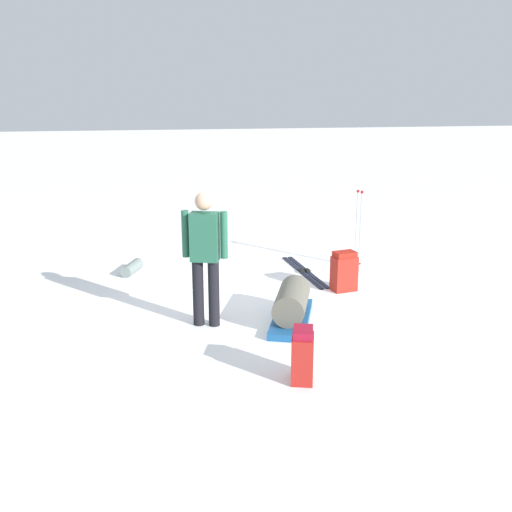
{
  "coord_description": "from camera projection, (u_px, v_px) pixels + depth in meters",
  "views": [
    {
      "loc": [
        -7.61,
        1.52,
        2.86
      ],
      "look_at": [
        0.0,
        0.0,
        0.7
      ],
      "focal_mm": 41.53,
      "sensor_mm": 36.0,
      "label": 1
    }
  ],
  "objects": [
    {
      "name": "sleeping_mat_rolled",
      "position": [
        132.0,
        268.0,
        9.64
      ],
      "size": [
        0.58,
        0.37,
        0.18
      ],
      "primitive_type": "cylinder",
      "rotation": [
        0.0,
        1.57,
        5.9
      ],
      "color": "slate",
      "rests_on": "ground_plane"
    },
    {
      "name": "ground_plane",
      "position": [
        256.0,
        304.0,
        8.24
      ],
      "size": [
        80.0,
        80.0,
        0.0
      ],
      "primitive_type": "plane",
      "color": "white"
    },
    {
      "name": "backpack_bright",
      "position": [
        344.0,
        272.0,
        8.74
      ],
      "size": [
        0.29,
        0.39,
        0.6
      ],
      "color": "maroon",
      "rests_on": "ground_plane"
    },
    {
      "name": "backpack_large_dark",
      "position": [
        303.0,
        355.0,
        5.99
      ],
      "size": [
        0.37,
        0.3,
        0.57
      ],
      "color": "maroon",
      "rests_on": "ground_plane"
    },
    {
      "name": "ski_pair_near",
      "position": [
        304.0,
        272.0,
        9.7
      ],
      "size": [
        1.82,
        0.3,
        0.05
      ],
      "color": "black",
      "rests_on": "ground_plane"
    },
    {
      "name": "skier_standing",
      "position": [
        205.0,
        252.0,
        7.27
      ],
      "size": [
        0.32,
        0.54,
        1.7
      ],
      "color": "black",
      "rests_on": "ground_plane"
    },
    {
      "name": "ski_poles_planted_near",
      "position": [
        359.0,
        225.0,
        9.84
      ],
      "size": [
        0.17,
        0.1,
        1.3
      ],
      "color": "#A8B4BA",
      "rests_on": "ground_plane"
    },
    {
      "name": "gear_sled",
      "position": [
        292.0,
        305.0,
        7.56
      ],
      "size": [
        1.4,
        0.89,
        0.49
      ],
      "color": "#184E86",
      "rests_on": "ground_plane"
    }
  ]
}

